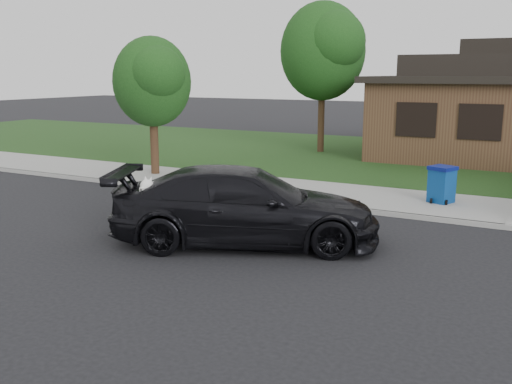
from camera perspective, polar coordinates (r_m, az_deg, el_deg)
The scene contains 8 objects.
ground at distance 11.79m, azimuth 3.62°, elevation -5.52°, with size 120.00×120.00×0.00m, color black.
sidewalk at distance 16.32m, azimuth 10.86°, elevation -0.59°, with size 60.00×3.00×0.12m, color gray.
curb at distance 14.93m, azimuth 9.16°, elevation -1.69°, with size 60.00×0.12×0.12m, color gray.
lawn at distance 23.98m, azimuth 16.52°, elevation 3.08°, with size 60.00×13.00×0.13m, color #193814.
sedan at distance 11.83m, azimuth -1.11°, elevation -1.42°, with size 5.94×4.28×1.60m.
recycling_bin at distance 15.92m, azimuth 18.08°, elevation 0.76°, with size 0.77×0.77×0.98m.
tree_0 at distance 24.83m, azimuth 6.95°, elevation 13.99°, with size 3.78×3.60×6.34m.
tree_2 at distance 19.50m, azimuth -10.24°, elevation 10.94°, with size 2.73×2.60×4.59m.
Camera 1 is at (4.58, -10.28, 3.51)m, focal length 40.00 mm.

